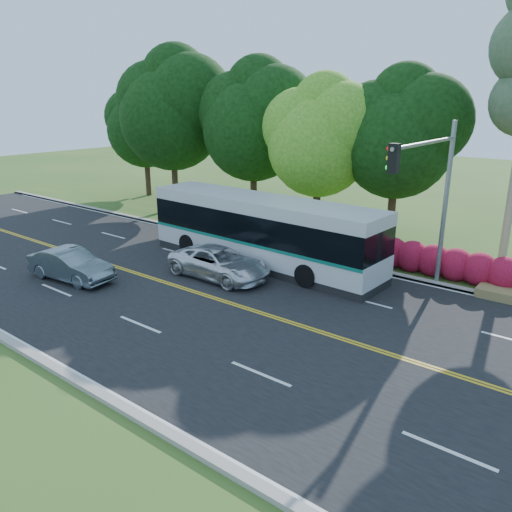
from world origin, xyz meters
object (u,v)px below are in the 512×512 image
Objects in this scene: traffic_signal at (432,184)px; suv at (219,263)px; sedan at (71,265)px; transit_bus at (262,232)px.

suv is (-8.10, -3.40, -3.97)m from traffic_signal.
traffic_signal is 15.73m from sedan.
suv is at bearing -55.91° from sedan.
transit_bus is (-7.78, -0.64, -3.02)m from traffic_signal.
traffic_signal is at bearing -66.74° from suv.
transit_bus is 2.93m from suv.
sedan reaches higher than suv.
transit_bus is 8.92m from sedan.
sedan is 0.86× the size of suv.
suv is at bearing -94.01° from transit_bus.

